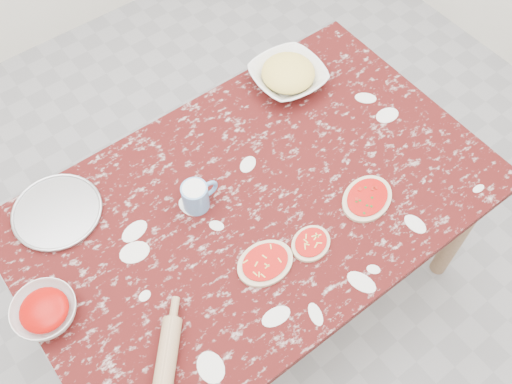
% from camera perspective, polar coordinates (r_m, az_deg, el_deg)
% --- Properties ---
extents(ground, '(4.00, 4.00, 0.00)m').
position_cam_1_polar(ground, '(2.61, 0.00, -9.46)').
color(ground, gray).
extents(worktable, '(1.60, 1.00, 0.75)m').
position_cam_1_polar(worktable, '(2.01, 0.00, -2.03)').
color(worktable, '#3D0D0C').
rests_on(worktable, ground).
extents(pizza_tray, '(0.36, 0.36, 0.01)m').
position_cam_1_polar(pizza_tray, '(2.02, -19.04, -1.91)').
color(pizza_tray, '#B2B2B7').
rests_on(pizza_tray, worktable).
extents(sauce_bowl, '(0.25, 0.25, 0.06)m').
position_cam_1_polar(sauce_bowl, '(1.84, -20.10, -11.04)').
color(sauce_bowl, white).
rests_on(sauce_bowl, worktable).
extents(cheese_bowl, '(0.29, 0.29, 0.07)m').
position_cam_1_polar(cheese_bowl, '(2.25, 3.18, 11.33)').
color(cheese_bowl, white).
rests_on(cheese_bowl, worktable).
extents(flour_mug, '(0.13, 0.09, 0.10)m').
position_cam_1_polar(flour_mug, '(1.90, -5.92, -0.38)').
color(flour_mug, '#5F92CB').
rests_on(flour_mug, worktable).
extents(pizza_left, '(0.19, 0.15, 0.02)m').
position_cam_1_polar(pizza_left, '(1.82, 0.91, -7.03)').
color(pizza_left, beige).
rests_on(pizza_left, worktable).
extents(pizza_mid, '(0.16, 0.14, 0.02)m').
position_cam_1_polar(pizza_mid, '(1.86, 5.44, -5.08)').
color(pizza_mid, beige).
rests_on(pizza_mid, worktable).
extents(pizza_right, '(0.23, 0.20, 0.02)m').
position_cam_1_polar(pizza_right, '(1.97, 10.92, -0.62)').
color(pizza_right, beige).
rests_on(pizza_right, worktable).
extents(rolling_pin, '(0.23, 0.25, 0.06)m').
position_cam_1_polar(rolling_pin, '(1.70, -8.95, -16.82)').
color(rolling_pin, tan).
rests_on(rolling_pin, worktable).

